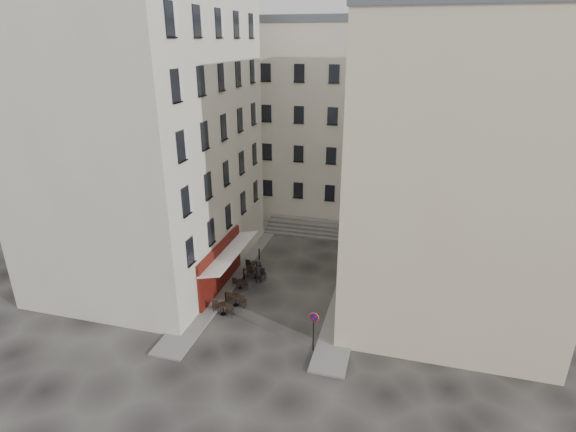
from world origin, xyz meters
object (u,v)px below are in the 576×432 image
(pedestrian, at_px, (258,272))
(bistro_table_b, at_px, (236,299))
(no_parking_sign, at_px, (314,324))
(bistro_table_a, at_px, (223,308))

(pedestrian, bearing_deg, bistro_table_b, 65.50)
(no_parking_sign, distance_m, bistro_table_a, 6.82)
(bistro_table_a, distance_m, bistro_table_b, 1.25)
(bistro_table_a, xyz_separation_m, bistro_table_b, (0.42, 1.18, -0.01))
(no_parking_sign, bearing_deg, bistro_table_a, 167.42)
(bistro_table_b, xyz_separation_m, pedestrian, (0.45, 3.30, 0.36))
(bistro_table_b, height_order, pedestrian, pedestrian)
(bistro_table_b, relative_size, pedestrian, 0.81)
(bistro_table_a, height_order, pedestrian, pedestrian)
(bistro_table_a, distance_m, pedestrian, 4.58)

